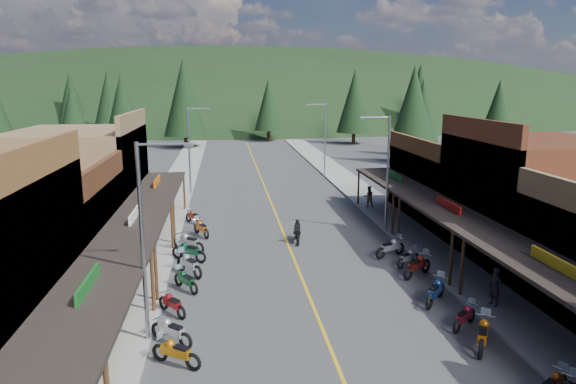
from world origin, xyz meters
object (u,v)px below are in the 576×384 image
object	(u,v)px
bike_west_12	(194,216)
pedestrian_east_b	(369,196)
shop_west_2	(35,232)
bike_west_8	(189,263)
rider_on_bike	(297,233)
pine_1	(109,100)
pine_11	(413,107)
bike_east_7	(417,265)
bike_west_5	(171,330)
pine_8	(73,118)
shop_east_3	(457,184)
bike_east_8	(408,257)
bike_east_6	(436,290)
pine_9	(422,110)
pine_4	(354,101)
pedestrian_east_a	(495,286)
streetlight_2	(386,168)
pine_3	(268,105)
streetlight_1	(191,147)
bike_west_11	(201,227)
bike_west_4	(176,351)
bike_west_7	(186,279)
bike_east_4	(483,333)
bike_east_5	(465,316)
pine_2	(184,97)
pine_5	(420,95)
shop_east_2	(532,199)
bike_west_6	(172,303)
pine_7	(71,99)
streetlight_0	(146,234)
streetlight_3	(324,136)
bike_west_10	(189,241)
bike_east_9	(390,247)
shop_west_3	(82,180)
pine_10	(122,108)

from	to	relation	value
bike_west_12	pedestrian_east_b	world-z (taller)	pedestrian_east_b
shop_west_2	pedestrian_east_b	bearing A→B (deg)	31.01
bike_west_8	rider_on_bike	world-z (taller)	rider_on_bike
pine_1	pine_11	bearing A→B (deg)	-36.03
bike_east_7	pine_1	bearing A→B (deg)	167.18
shop_west_2	pine_11	world-z (taller)	pine_11
bike_west_5	pine_8	bearing A→B (deg)	59.40
shop_east_3	bike_east_8	xyz separation A→B (m)	(-7.54, -10.21, -1.99)
bike_west_8	bike_east_6	xyz separation A→B (m)	(11.66, -5.13, -0.01)
shop_east_3	pine_9	world-z (taller)	pine_9
pine_4	pedestrian_east_a	bearing A→B (deg)	-98.63
bike_west_5	rider_on_bike	distance (m)	14.28
bike_east_7	pedestrian_east_a	world-z (taller)	pedestrian_east_a
streetlight_2	pine_3	size ratio (longest dim) A/B	0.73
streetlight_1	bike_west_11	distance (m)	14.20
bike_west_4	bike_west_7	size ratio (longest dim) A/B	1.03
bike_east_4	bike_east_5	world-z (taller)	bike_east_4
pine_2	pine_5	bearing A→B (deg)	17.65
shop_east_2	pine_9	world-z (taller)	pine_9
pine_9	bike_west_5	bearing A→B (deg)	-120.46
shop_east_3	bike_east_7	distance (m)	14.17
bike_west_6	rider_on_bike	xyz separation A→B (m)	(7.01, 9.87, 0.07)
shop_east_2	bike_west_7	world-z (taller)	shop_east_2
bike_west_12	rider_on_bike	xyz separation A→B (m)	(6.89, -5.48, 0.09)
shop_east_3	pine_5	bearing A→B (deg)	71.55
bike_west_12	pine_7	bearing A→B (deg)	73.48
shop_west_2	pine_3	distance (m)	66.82
pine_9	bike_east_5	size ratio (longest dim) A/B	5.61
bike_west_5	pedestrian_east_b	distance (m)	25.12
pine_8	streetlight_0	bearing A→B (deg)	-71.89
bike_west_5	bike_west_8	xyz separation A→B (m)	(0.23, 7.51, 0.06)
pine_7	streetlight_3	bearing A→B (deg)	-49.74
pine_8	pedestrian_east_a	bearing A→B (deg)	-56.00
pine_1	bike_west_8	world-z (taller)	pine_1
streetlight_0	pine_3	world-z (taller)	pine_3
shop_east_2	bike_west_10	size ratio (longest dim) A/B	4.65
pine_4	pine_9	bearing A→B (deg)	-68.20
pine_1	bike_east_8	size ratio (longest dim) A/B	6.57
bike_west_8	bike_east_4	world-z (taller)	bike_west_8
pedestrian_east_a	bike_east_9	bearing A→B (deg)	-177.10
shop_east_3	pedestrian_east_a	bearing A→B (deg)	-109.18
shop_west_3	pine_10	world-z (taller)	pine_10
streetlight_3	shop_west_3	bearing A→B (deg)	-137.96
rider_on_bike	bike_east_8	bearing A→B (deg)	-40.37
shop_west_2	pine_2	world-z (taller)	pine_2
pine_8	pine_5	bearing A→B (deg)	29.74
pine_2	bike_west_6	xyz separation A→B (m)	(3.61, -61.59, -7.43)
bike_west_12	pedestrian_east_a	xyz separation A→B (m)	(14.44, -16.50, 0.51)
bike_west_10	shop_west_2	bearing A→B (deg)	153.94
bike_east_8	pedestrian_east_b	world-z (taller)	pedestrian_east_b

